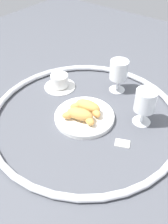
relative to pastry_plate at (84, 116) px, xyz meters
The scene contains 9 objects.
ground_plane 0.01m from the pastry_plate, 113.09° to the right, with size 2.20×2.20×0.00m, color #4C4F56.
table_chrome_rim 0.01m from the pastry_plate, 113.09° to the right, with size 0.72×0.72×0.02m, color silver.
pastry_plate is the anchor object (origin of this frame).
croissant_large 0.04m from the pastry_plate, 84.29° to the right, with size 0.14×0.07×0.04m.
croissant_small 0.04m from the pastry_plate, 96.96° to the left, with size 0.13×0.09×0.04m.
coffee_cup_near 0.23m from the pastry_plate, 25.24° to the right, with size 0.14×0.14×0.06m.
juice_glass_left 0.23m from the pastry_plate, 148.11° to the right, with size 0.08×0.08×0.14m.
juice_glass_right 0.25m from the pastry_plate, 90.70° to the right, with size 0.08×0.08×0.14m.
sugar_packet 0.18m from the pastry_plate, behind, with size 0.05×0.03×0.01m, color white.
Camera 1 is at (-0.43, 0.57, 0.64)m, focal length 40.46 mm.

